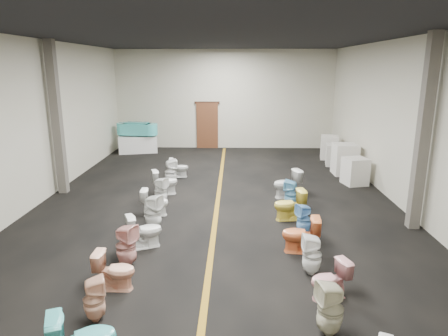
{
  "coord_description": "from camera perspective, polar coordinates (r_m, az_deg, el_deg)",
  "views": [
    {
      "loc": [
        0.47,
        -10.55,
        3.76
      ],
      "look_at": [
        0.16,
        1.0,
        0.8
      ],
      "focal_mm": 32.0,
      "sensor_mm": 36.0,
      "label": 1
    }
  ],
  "objects": [
    {
      "name": "floor",
      "position": [
        11.21,
        -0.97,
        -5.21
      ],
      "size": [
        16.0,
        16.0,
        0.0
      ],
      "primitive_type": "plane",
      "color": "black",
      "rests_on": "ground"
    },
    {
      "name": "ceiling",
      "position": [
        10.59,
        -1.07,
        18.39
      ],
      "size": [
        16.0,
        16.0,
        0.0
      ],
      "primitive_type": "plane",
      "rotation": [
        3.14,
        0.0,
        0.0
      ],
      "color": "black",
      "rests_on": "ground"
    },
    {
      "name": "wall_back",
      "position": [
        18.62,
        0.07,
        9.73
      ],
      "size": [
        10.0,
        0.0,
        10.0
      ],
      "primitive_type": "plane",
      "rotation": [
        1.57,
        0.0,
        0.0
      ],
      "color": "#BAB69F",
      "rests_on": "ground"
    },
    {
      "name": "wall_front",
      "position": [
        3.0,
        -7.94,
        -15.98
      ],
      "size": [
        10.0,
        0.0,
        10.0
      ],
      "primitive_type": "plane",
      "rotation": [
        -1.57,
        0.0,
        0.0
      ],
      "color": "#BAB69F",
      "rests_on": "ground"
    },
    {
      "name": "wall_left",
      "position": [
        11.98,
        -25.79,
        5.72
      ],
      "size": [
        0.0,
        16.0,
        16.0
      ],
      "primitive_type": "plane",
      "rotation": [
        1.57,
        0.0,
        1.57
      ],
      "color": "#BAB69F",
      "rests_on": "ground"
    },
    {
      "name": "wall_right",
      "position": [
        11.58,
        24.66,
        5.59
      ],
      "size": [
        0.0,
        16.0,
        16.0
      ],
      "primitive_type": "plane",
      "rotation": [
        1.57,
        0.0,
        -1.57
      ],
      "color": "#BAB69F",
      "rests_on": "ground"
    },
    {
      "name": "aisle_stripe",
      "position": [
        11.21,
        -0.97,
        -5.2
      ],
      "size": [
        0.12,
        15.6,
        0.01
      ],
      "primitive_type": "cube",
      "color": "#896013",
      "rests_on": "floor"
    },
    {
      "name": "back_door",
      "position": [
        18.73,
        -2.4,
        6.05
      ],
      "size": [
        1.0,
        0.1,
        2.1
      ],
      "primitive_type": "cube",
      "color": "#562D19",
      "rests_on": "floor"
    },
    {
      "name": "door_frame",
      "position": [
        18.62,
        -2.43,
        9.32
      ],
      "size": [
        1.15,
        0.08,
        0.1
      ],
      "primitive_type": "cube",
      "color": "#331C11",
      "rests_on": "back_door"
    },
    {
      "name": "column_left",
      "position": [
        12.77,
        -22.78,
        6.48
      ],
      "size": [
        0.25,
        0.25,
        4.5
      ],
      "primitive_type": "cube",
      "color": "#59544C",
      "rests_on": "floor"
    },
    {
      "name": "column_right",
      "position": [
        10.13,
        26.59,
        4.29
      ],
      "size": [
        0.25,
        0.25,
        4.5
      ],
      "primitive_type": "cube",
      "color": "#59544C",
      "rests_on": "floor"
    },
    {
      "name": "display_table",
      "position": [
        18.27,
        -12.19,
        3.36
      ],
      "size": [
        1.81,
        1.21,
        0.74
      ],
      "primitive_type": "cube",
      "rotation": [
        0.0,
        0.0,
        0.25
      ],
      "color": "white",
      "rests_on": "floor"
    },
    {
      "name": "bathtub",
      "position": [
        18.15,
        -12.31,
        5.53
      ],
      "size": [
        1.85,
        0.84,
        0.55
      ],
      "rotation": [
        0.0,
        0.0,
        -0.15
      ],
      "color": "#41BBBA",
      "rests_on": "display_table"
    },
    {
      "name": "appliance_crate_a",
      "position": [
        13.64,
        18.21,
        -0.44
      ],
      "size": [
        0.83,
        0.83,
        0.88
      ],
      "primitive_type": "cube",
      "rotation": [
        0.0,
        0.0,
        0.24
      ],
      "color": "silver",
      "rests_on": "floor"
    },
    {
      "name": "appliance_crate_b",
      "position": [
        14.8,
        16.88,
        1.22
      ],
      "size": [
        0.81,
        0.81,
        1.09
      ],
      "primitive_type": "cube",
      "rotation": [
        0.0,
        0.0,
        0.03
      ],
      "color": "silver",
      "rests_on": "floor"
    },
    {
      "name": "appliance_crate_c",
      "position": [
        16.07,
        15.65,
        1.8
      ],
      "size": [
        0.83,
        0.83,
        0.81
      ],
      "primitive_type": "cube",
      "rotation": [
        0.0,
        0.0,
        -0.18
      ],
      "color": "beige",
      "rests_on": "floor"
    },
    {
      "name": "appliance_crate_d",
      "position": [
        17.1,
        14.8,
        2.87
      ],
      "size": [
        0.79,
        0.79,
        0.97
      ],
      "primitive_type": "cube",
      "rotation": [
        0.0,
        0.0,
        -0.18
      ],
      "color": "silver",
      "rests_on": "floor"
    },
    {
      "name": "toilet_left_1",
      "position": [
        6.61,
        -18.05,
        -17.43
      ],
      "size": [
        0.43,
        0.43,
        0.71
      ],
      "primitive_type": "imported",
      "rotation": [
        0.0,
        0.0,
        1.99
      ],
      "color": "#EAB393",
      "rests_on": "floor"
    },
    {
      "name": "toilet_left_2",
      "position": [
        7.32,
        -15.32,
        -13.93
      ],
      "size": [
        0.69,
        0.4,
        0.7
      ],
      "primitive_type": "imported",
      "rotation": [
        0.0,
        0.0,
        1.56
      ],
      "color": "#F8B491",
      "rests_on": "floor"
    },
    {
      "name": "toilet_left_3",
      "position": [
        7.99,
        -13.81,
        -10.73
      ],
      "size": [
        0.5,
        0.5,
        0.85
      ],
      "primitive_type": "imported",
      "rotation": [
        0.0,
        0.0,
        1.2
      ],
      "color": "#D4948C",
      "rests_on": "floor"
    },
    {
      "name": "toilet_left_4",
      "position": [
        8.72,
        -11.3,
        -8.77
      ],
      "size": [
        0.84,
        0.68,
        0.75
      ],
      "primitive_type": "imported",
      "rotation": [
        0.0,
        0.0,
        2.0
      ],
      "color": "white",
      "rests_on": "floor"
    },
    {
      "name": "toilet_left_5",
      "position": [
        9.55,
        -10.09,
        -6.28
      ],
      "size": [
        0.5,
        0.5,
        0.86
      ],
      "primitive_type": "imported",
      "rotation": [
        0.0,
        0.0,
        1.22
      ],
      "color": "white",
      "rests_on": "floor"
    },
    {
      "name": "toilet_left_6",
      "position": [
        10.48,
        -9.84,
        -4.83
      ],
      "size": [
        0.71,
        0.42,
        0.7
      ],
      "primitive_type": "imported",
      "rotation": [
        0.0,
        0.0,
        1.62
      ],
      "color": "white",
      "rests_on": "floor"
    },
    {
      "name": "toilet_left_7",
      "position": [
        11.26,
        -9.02,
        -3.25
      ],
      "size": [
        0.46,
        0.46,
        0.77
      ],
      "primitive_type": "imported",
      "rotation": [
        0.0,
        0.0,
        1.15
      ],
      "color": "white",
      "rests_on": "floor"
    },
    {
      "name": "toilet_left_8",
      "position": [
        12.1,
        -8.44,
        -1.99
      ],
      "size": [
        0.85,
        0.65,
        0.76
      ],
      "primitive_type": "imported",
      "rotation": [
        0.0,
        0.0,
        1.91
      ],
      "color": "white",
      "rests_on": "floor"
    },
    {
      "name": "toilet_left_9",
      "position": [
        13.07,
        -7.63,
        -0.57
      ],
      "size": [
        0.5,
        0.49,
        0.84
      ],
      "primitive_type": "imported",
      "rotation": [
        0.0,
        0.0,
        1.96
      ],
      "color": "silver",
      "rests_on": "floor"
    },
    {
      "name": "toilet_left_10",
      "position": [
        13.93,
        -6.48,
        0.05
      ],
      "size": [
        0.7,
        0.45,
        0.67
      ],
      "primitive_type": "imported",
      "rotation": [
        0.0,
        0.0,
        1.7
      ],
      "color": "silver",
      "rests_on": "floor"
    },
    {
      "name": "toilet_right_2",
      "position": [
        6.19,
        14.93,
        -18.86
      ],
      "size": [
        0.45,
        0.44,
        0.83
      ],
      "primitive_type": "imported",
      "rotation": [
        0.0,
        0.0,
        -1.36
      ],
      "color": "beige",
      "rests_on": "floor"
    },
    {
      "name": "toilet_right_3",
      "position": [
        7.05,
        14.87,
        -15.23
      ],
      "size": [
        0.74,
        0.57,
        0.67
      ],
      "primitive_type": "imported",
      "rotation": [
        0.0,
        0.0,
        -1.22
      ],
      "color": "pink",
      "rests_on": "floor"
    },
    {
      "name": "toilet_right_4",
      "position": [
        7.68,
        12.45,
        -12.01
      ],
      "size": [
        0.36,
        0.36,
        0.78
      ],
      "primitive_type": "imported",
      "rotation": [
        0.0,
        0.0,
        -1.55
      ],
      "color": "white",
      "rests_on": "floor"
    },
    {
      "name": "toilet_right_5",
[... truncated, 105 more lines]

